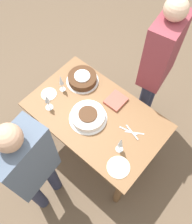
% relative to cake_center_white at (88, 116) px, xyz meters
% --- Properties ---
extents(ground_plane, '(12.00, 12.00, 0.00)m').
position_rel_cake_center_white_xyz_m(ground_plane, '(-0.03, -0.07, -0.79)').
color(ground_plane, brown).
extents(dining_table, '(1.27, 0.79, 0.75)m').
position_rel_cake_center_white_xyz_m(dining_table, '(-0.03, -0.07, -0.17)').
color(dining_table, brown).
rests_on(dining_table, ground_plane).
extents(cake_center_white, '(0.35, 0.35, 0.08)m').
position_rel_cake_center_white_xyz_m(cake_center_white, '(0.00, 0.00, 0.00)').
color(cake_center_white, white).
rests_on(cake_center_white, dining_table).
extents(cake_front_chocolate, '(0.32, 0.32, 0.09)m').
position_rel_cake_center_white_xyz_m(cake_front_chocolate, '(0.32, -0.28, 0.00)').
color(cake_front_chocolate, white).
rests_on(cake_front_chocolate, dining_table).
extents(wine_glass_near, '(0.06, 0.06, 0.21)m').
position_rel_cake_center_white_xyz_m(wine_glass_near, '(0.40, -0.07, 0.10)').
color(wine_glass_near, silver).
rests_on(wine_glass_near, dining_table).
extents(wine_glass_far, '(0.07, 0.07, 0.20)m').
position_rel_cake_center_white_xyz_m(wine_glass_far, '(0.35, 0.15, 0.10)').
color(wine_glass_far, silver).
rests_on(wine_glass_far, dining_table).
extents(wine_glass_extra, '(0.06, 0.06, 0.22)m').
position_rel_cake_center_white_xyz_m(wine_glass_extra, '(-0.40, 0.05, 0.10)').
color(wine_glass_extra, silver).
rests_on(wine_glass_extra, dining_table).
extents(dessert_plate_left, '(0.19, 0.19, 0.01)m').
position_rel_cake_center_white_xyz_m(dessert_plate_left, '(-0.49, 0.18, -0.03)').
color(dessert_plate_left, beige).
rests_on(dessert_plate_left, dining_table).
extents(dessert_plate_right, '(0.15, 0.15, 0.01)m').
position_rel_cake_center_white_xyz_m(dessert_plate_right, '(0.46, 0.05, -0.03)').
color(dessert_plate_right, beige).
rests_on(dessert_plate_right, dining_table).
extents(fork_pile, '(0.21, 0.10, 0.01)m').
position_rel_cake_center_white_xyz_m(fork_pile, '(-0.38, -0.15, -0.03)').
color(fork_pile, silver).
rests_on(fork_pile, dining_table).
extents(napkin_stack, '(0.16, 0.19, 0.03)m').
position_rel_cake_center_white_xyz_m(napkin_stack, '(-0.08, -0.31, -0.02)').
color(napkin_stack, '#B75B4C').
rests_on(napkin_stack, dining_table).
extents(person_cutting, '(0.28, 0.43, 1.66)m').
position_rel_cake_center_white_xyz_m(person_cutting, '(-0.19, -0.77, 0.21)').
color(person_cutting, '#2D334C').
rests_on(person_cutting, ground_plane).
extents(person_watching, '(0.26, 0.42, 1.56)m').
position_rel_cake_center_white_xyz_m(person_watching, '(-0.02, 0.66, 0.15)').
color(person_watching, '#2D334C').
rests_on(person_watching, ground_plane).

